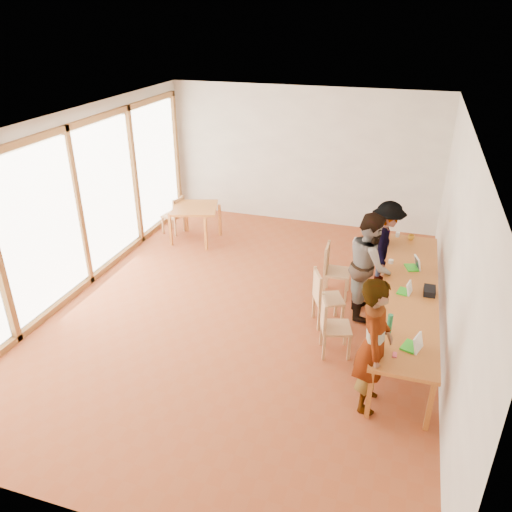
{
  "coord_description": "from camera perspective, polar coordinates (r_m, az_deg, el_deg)",
  "views": [
    {
      "loc": [
        2.24,
        -6.59,
        4.42
      ],
      "look_at": [
        0.24,
        -0.21,
        1.1
      ],
      "focal_mm": 35.0,
      "sensor_mm": 36.0,
      "label": 1
    }
  ],
  "objects": [
    {
      "name": "ground",
      "position": [
        8.24,
        -1.17,
        -6.0
      ],
      "size": [
        8.0,
        8.0,
        0.0
      ],
      "primitive_type": "plane",
      "color": "#994725",
      "rests_on": "ground"
    },
    {
      "name": "wall_back",
      "position": [
        11.21,
        5.38,
        11.21
      ],
      "size": [
        6.0,
        0.1,
        3.0
      ],
      "primitive_type": "cube",
      "color": "silver",
      "rests_on": "ground"
    },
    {
      "name": "wall_front",
      "position": [
        4.5,
        -18.38,
        -15.7
      ],
      "size": [
        6.0,
        0.1,
        3.0
      ],
      "primitive_type": "cube",
      "color": "silver",
      "rests_on": "ground"
    },
    {
      "name": "wall_right",
      "position": [
        7.24,
        21.85,
        0.64
      ],
      "size": [
        0.1,
        8.0,
        3.0
      ],
      "primitive_type": "cube",
      "color": "silver",
      "rests_on": "ground"
    },
    {
      "name": "window_wall",
      "position": [
        8.89,
        -19.77,
        5.66
      ],
      "size": [
        0.1,
        8.0,
        3.0
      ],
      "primitive_type": "cube",
      "color": "white",
      "rests_on": "ground"
    },
    {
      "name": "ceiling",
      "position": [
        7.1,
        -1.4,
        15.05
      ],
      "size": [
        6.0,
        8.0,
        0.04
      ],
      "primitive_type": "cube",
      "color": "white",
      "rests_on": "wall_back"
    },
    {
      "name": "communal_table",
      "position": [
        7.63,
        17.12,
        -4.0
      ],
      "size": [
        0.8,
        4.0,
        0.75
      ],
      "color": "#B76D28",
      "rests_on": "ground"
    },
    {
      "name": "side_table",
      "position": [
        10.44,
        -7.0,
        5.18
      ],
      "size": [
        0.9,
        0.9,
        0.75
      ],
      "rotation": [
        0.0,
        0.0,
        0.3
      ],
      "color": "#B76D28",
      "rests_on": "ground"
    },
    {
      "name": "chair_near",
      "position": [
        7.05,
        8.44,
        -7.32
      ],
      "size": [
        0.5,
        0.5,
        0.46
      ],
      "rotation": [
        0.0,
        0.0,
        0.29
      ],
      "color": "tan",
      "rests_on": "ground"
    },
    {
      "name": "chair_mid",
      "position": [
        7.65,
        7.66,
        -4.17
      ],
      "size": [
        0.56,
        0.56,
        0.48
      ],
      "rotation": [
        0.0,
        0.0,
        0.42
      ],
      "color": "tan",
      "rests_on": "ground"
    },
    {
      "name": "chair_far",
      "position": [
        8.47,
        8.67,
        -1.01
      ],
      "size": [
        0.44,
        0.44,
        0.49
      ],
      "rotation": [
        0.0,
        0.0,
        0.03
      ],
      "color": "tan",
      "rests_on": "ground"
    },
    {
      "name": "chair_empty",
      "position": [
        9.5,
        13.26,
        1.71
      ],
      "size": [
        0.49,
        0.49,
        0.48
      ],
      "rotation": [
        0.0,
        0.0,
        -0.17
      ],
      "color": "tan",
      "rests_on": "ground"
    },
    {
      "name": "chair_spare",
      "position": [
        10.91,
        -9.14,
        5.06
      ],
      "size": [
        0.45,
        0.45,
        0.44
      ],
      "rotation": [
        0.0,
        0.0,
        2.96
      ],
      "color": "tan",
      "rests_on": "ground"
    },
    {
      "name": "person_near",
      "position": [
        6.1,
        13.28,
        -9.89
      ],
      "size": [
        0.44,
        0.65,
        1.76
      ],
      "primitive_type": "imported",
      "rotation": [
        0.0,
        0.0,
        1.6
      ],
      "color": "gray",
      "rests_on": "ground"
    },
    {
      "name": "person_mid",
      "position": [
        7.93,
        12.81,
        -0.99
      ],
      "size": [
        0.81,
        0.95,
        1.71
      ],
      "primitive_type": "imported",
      "rotation": [
        0.0,
        0.0,
        1.79
      ],
      "color": "gray",
      "rests_on": "ground"
    },
    {
      "name": "person_far",
      "position": [
        8.91,
        14.61,
        1.33
      ],
      "size": [
        0.6,
        1.01,
        1.54
      ],
      "primitive_type": "imported",
      "rotation": [
        0.0,
        0.0,
        1.54
      ],
      "color": "gray",
      "rests_on": "ground"
    },
    {
      "name": "laptop_near",
      "position": [
        6.36,
        17.61,
        -9.64
      ],
      "size": [
        0.27,
        0.29,
        0.2
      ],
      "rotation": [
        0.0,
        0.0,
        -0.34
      ],
      "color": "green",
      "rests_on": "communal_table"
    },
    {
      "name": "laptop_mid",
      "position": [
        7.49,
        16.81,
        -3.72
      ],
      "size": [
        0.22,
        0.24,
        0.18
      ],
      "rotation": [
        0.0,
        0.0,
        -0.22
      ],
      "color": "green",
      "rests_on": "communal_table"
    },
    {
      "name": "laptop_far",
      "position": [
        8.22,
        17.65,
        -1.01
      ],
      "size": [
        0.27,
        0.29,
        0.2
      ],
      "rotation": [
        0.0,
        0.0,
        0.33
      ],
      "color": "green",
      "rests_on": "communal_table"
    },
    {
      "name": "yellow_mug",
      "position": [
        9.23,
        17.31,
        2.05
      ],
      "size": [
        0.13,
        0.13,
        0.09
      ],
      "primitive_type": "imported",
      "rotation": [
        0.0,
        0.0,
        0.07
      ],
      "color": "gold",
      "rests_on": "communal_table"
    },
    {
      "name": "green_bottle",
      "position": [
        6.49,
        15.02,
        -7.54
      ],
      "size": [
        0.07,
        0.07,
        0.28
      ],
      "primitive_type": "cylinder",
      "color": "#207346",
      "rests_on": "communal_table"
    },
    {
      "name": "clear_glass",
      "position": [
        9.28,
        15.88,
        2.39
      ],
      "size": [
        0.07,
        0.07,
        0.09
      ],
      "primitive_type": "cylinder",
      "color": "silver",
      "rests_on": "communal_table"
    },
    {
      "name": "condiment_cup",
      "position": [
        8.29,
        15.16,
        -0.61
      ],
      "size": [
        0.08,
        0.08,
        0.06
      ],
      "primitive_type": "cylinder",
      "color": "white",
      "rests_on": "communal_table"
    },
    {
      "name": "pink_phone",
      "position": [
        6.21,
        15.57,
        -10.83
      ],
      "size": [
        0.05,
        0.1,
        0.01
      ],
      "primitive_type": "cube",
      "color": "#C43E53",
      "rests_on": "communal_table"
    },
    {
      "name": "black_pouch",
      "position": [
        7.57,
        19.23,
        -3.79
      ],
      "size": [
        0.16,
        0.26,
        0.09
      ],
      "primitive_type": "cube",
      "color": "black",
      "rests_on": "communal_table"
    }
  ]
}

